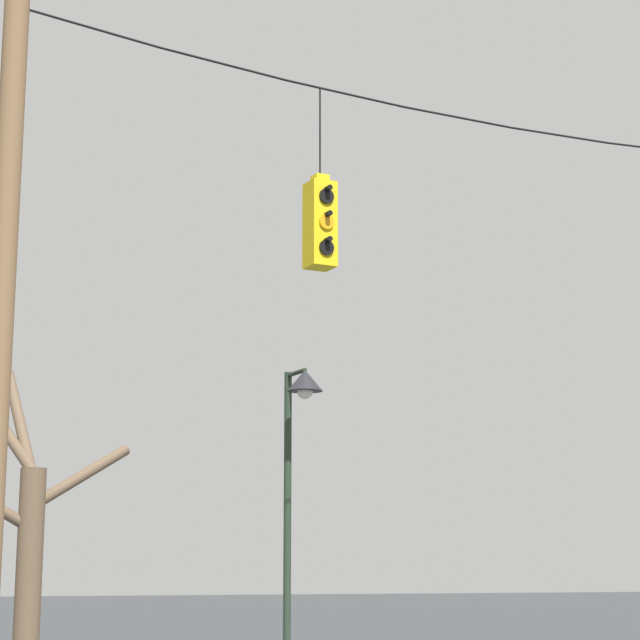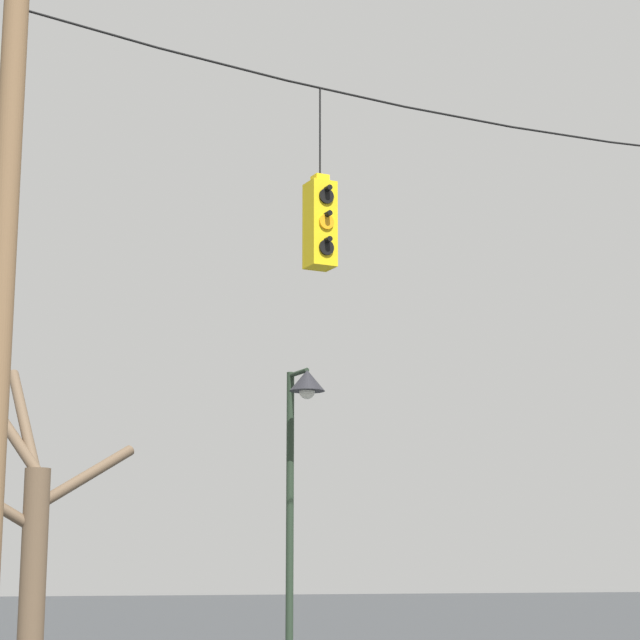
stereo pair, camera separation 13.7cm
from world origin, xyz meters
TOP-DOWN VIEW (x-y plane):
  - span_wire at (0.00, 0.15)m, footprint 12.29×0.03m
  - traffic_light_near_left_pole at (-2.15, 0.15)m, footprint 0.34×0.58m
  - street_lamp at (-0.68, 3.81)m, footprint 0.55×0.95m
  - bare_tree at (-3.53, 9.46)m, footprint 5.17×2.60m

SIDE VIEW (x-z plane):
  - bare_tree at x=-3.53m, z-range -0.24..5.63m
  - street_lamp at x=-0.68m, z-range 1.41..6.39m
  - traffic_light_near_left_pole at x=-2.15m, z-range 5.00..7.42m
  - span_wire at x=0.00m, z-range 7.95..8.30m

